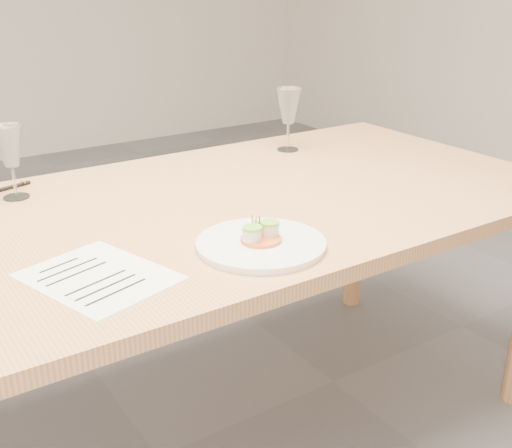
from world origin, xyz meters
TOP-DOWN VIEW (x-y plane):
  - dining_table at (0.00, 0.00)m, footprint 2.40×1.00m
  - dinner_plate at (0.15, -0.31)m, footprint 0.29×0.29m
  - recipe_sheet at (-0.21, -0.25)m, footprint 0.30×0.34m
  - ballpoint_pen at (-0.23, 0.41)m, footprint 0.15×0.06m
  - wine_glass_1 at (-0.22, 0.33)m, footprint 0.08×0.08m
  - wine_glass_2 at (0.69, 0.32)m, footprint 0.09×0.09m

SIDE VIEW (x-z plane):
  - dining_table at x=0.00m, z-range 0.31..1.06m
  - recipe_sheet at x=-0.21m, z-range 0.75..0.75m
  - ballpoint_pen at x=-0.23m, z-range 0.75..0.76m
  - dinner_plate at x=0.15m, z-range 0.72..0.80m
  - wine_glass_1 at x=-0.22m, z-range 0.79..0.99m
  - wine_glass_2 at x=0.69m, z-range 0.79..1.00m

